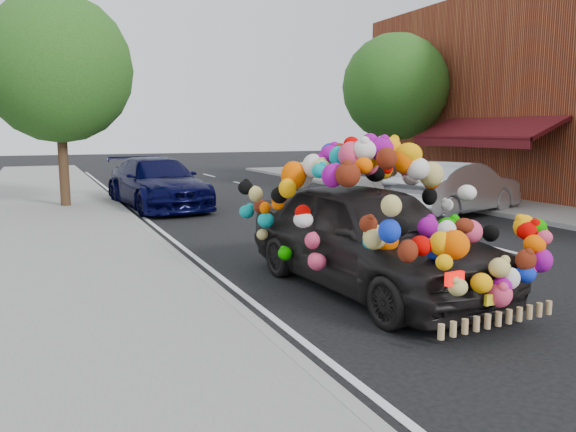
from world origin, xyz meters
TOP-DOWN VIEW (x-y plane):
  - ground at (0.00, 0.00)m, footprint 100.00×100.00m
  - sidewalk at (-4.30, 0.00)m, footprint 4.00×60.00m
  - kerb at (-2.35, 0.00)m, footprint 0.15×60.00m
  - footpath_far at (8.20, 3.00)m, footprint 3.00×40.00m
  - lane_markings at (3.60, 0.00)m, footprint 6.00×50.00m
  - tree_near_sidewalk at (-3.80, 9.50)m, footprint 4.20×4.20m
  - tree_far_b at (8.00, 10.00)m, footprint 4.00×4.00m
  - plush_art_car at (-0.23, -1.28)m, footprint 2.56×4.94m
  - navy_sedan at (-1.26, 8.78)m, footprint 2.61×5.34m
  - silver_hatchback at (5.85, 3.93)m, footprint 4.71×2.80m

SIDE VIEW (x-z plane):
  - ground at x=0.00m, z-range 0.00..0.00m
  - lane_markings at x=3.60m, z-range 0.00..0.01m
  - sidewalk at x=-4.30m, z-range 0.00..0.12m
  - footpath_far at x=8.20m, z-range 0.00..0.12m
  - kerb at x=-2.35m, z-range 0.00..0.13m
  - silver_hatchback at x=5.85m, z-range 0.00..1.47m
  - navy_sedan at x=-1.26m, z-range 0.00..1.49m
  - plush_art_car at x=-0.23m, z-range 0.03..2.24m
  - tree_far_b at x=8.00m, z-range 0.94..6.84m
  - tree_near_sidewalk at x=-3.80m, z-range 0.96..7.09m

